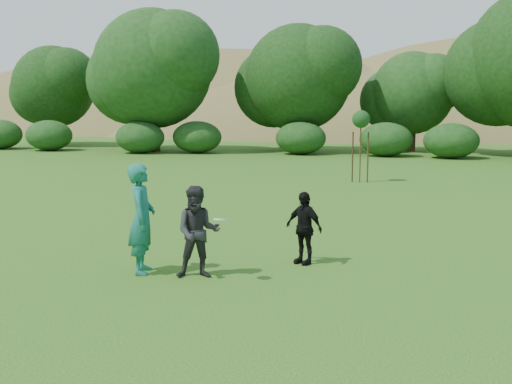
# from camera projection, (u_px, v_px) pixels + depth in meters

# --- Properties ---
(ground) EXTENTS (120.00, 120.00, 0.00)m
(ground) POSITION_uv_depth(u_px,v_px,m) (217.00, 270.00, 12.25)
(ground) COLOR #19470C
(ground) RESTS_ON ground
(player_teal) EXTENTS (0.70, 0.87, 2.07)m
(player_teal) POSITION_uv_depth(u_px,v_px,m) (142.00, 219.00, 11.94)
(player_teal) COLOR #176857
(player_teal) RESTS_ON ground
(player_grey) EXTENTS (0.97, 0.85, 1.69)m
(player_grey) POSITION_uv_depth(u_px,v_px,m) (198.00, 232.00, 11.65)
(player_grey) COLOR #252527
(player_grey) RESTS_ON ground
(player_black) EXTENTS (0.92, 0.70, 1.45)m
(player_black) POSITION_uv_depth(u_px,v_px,m) (304.00, 228.00, 12.67)
(player_black) COLOR black
(player_black) RESTS_ON ground
(frisbee) EXTENTS (0.27, 0.27, 0.08)m
(frisbee) POSITION_uv_depth(u_px,v_px,m) (221.00, 219.00, 11.24)
(frisbee) COLOR white
(frisbee) RESTS_ON ground
(sapling) EXTENTS (0.70, 0.70, 2.85)m
(sapling) POSITION_uv_depth(u_px,v_px,m) (361.00, 121.00, 25.18)
(sapling) COLOR #3E2D18
(sapling) RESTS_ON ground
(hillside) EXTENTS (150.00, 72.00, 52.00)m
(hillside) POSITION_uv_depth(u_px,v_px,m) (384.00, 224.00, 79.67)
(hillside) COLOR olive
(hillside) RESTS_ON ground
(tree_row) EXTENTS (53.92, 10.38, 9.62)m
(tree_row) POSITION_uv_depth(u_px,v_px,m) (416.00, 73.00, 38.25)
(tree_row) COLOR #3A2616
(tree_row) RESTS_ON ground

